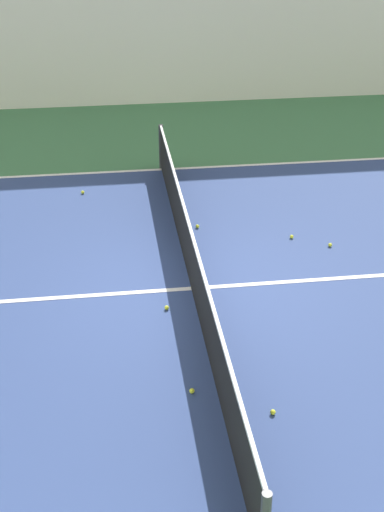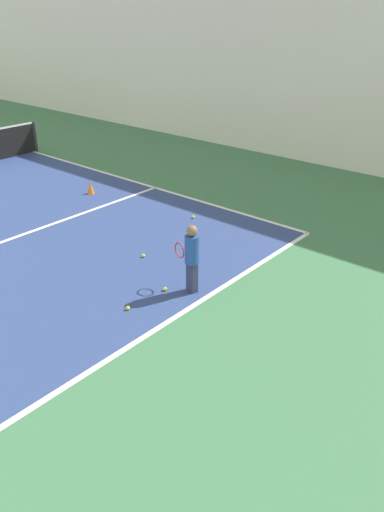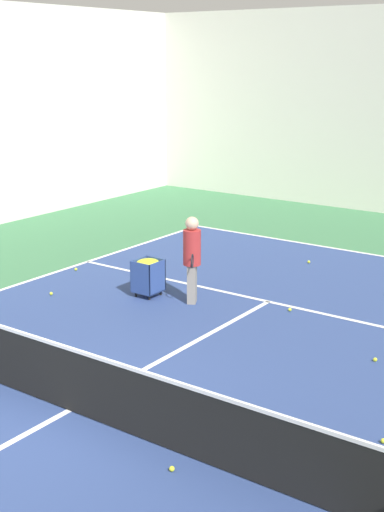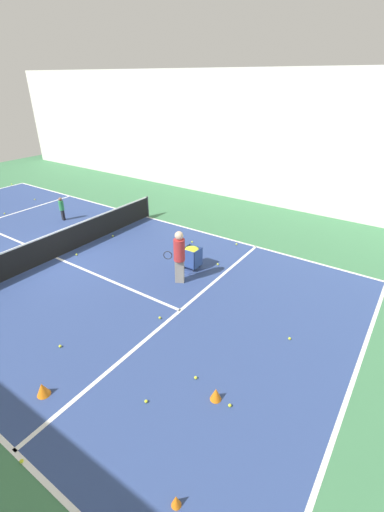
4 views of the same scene
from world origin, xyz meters
TOP-DOWN VIEW (x-y plane):
  - ground_plane at (0.00, 0.00)m, footprint 34.52×34.52m
  - court_playing_area at (0.00, 0.00)m, footprint 10.10×20.69m
  - line_sideline_right at (5.05, 0.00)m, footprint 0.10×20.69m
  - line_centre_service at (0.00, 0.00)m, footprint 0.10×11.38m
  - tennis_net at (0.00, 0.00)m, footprint 10.40×0.10m
  - tennis_ball_1 at (2.11, -0.38)m, footprint 0.07×0.07m
  - tennis_ball_3 at (-2.52, 0.33)m, footprint 0.07×0.07m
  - tennis_ball_6 at (3.95, 1.73)m, footprint 0.07×0.07m
  - tennis_ball_7 at (1.48, -2.01)m, footprint 0.07×0.07m
  - tennis_ball_8 at (-3.05, -0.60)m, footprint 0.07×0.07m
  - tennis_ball_20 at (-0.55, 0.46)m, footprint 0.07×0.07m
  - tennis_ball_23 at (1.08, -2.60)m, footprint 0.07×0.07m

SIDE VIEW (x-z plane):
  - ground_plane at x=0.00m, z-range 0.00..0.00m
  - court_playing_area at x=0.00m, z-range 0.00..0.00m
  - line_sideline_right at x=5.05m, z-range 0.00..0.01m
  - line_centre_service at x=0.00m, z-range 0.00..0.01m
  - tennis_ball_1 at x=2.11m, z-range 0.00..0.07m
  - tennis_ball_3 at x=-2.52m, z-range 0.00..0.07m
  - tennis_ball_6 at x=3.95m, z-range 0.00..0.07m
  - tennis_ball_7 at x=1.48m, z-range 0.00..0.07m
  - tennis_ball_8 at x=-3.05m, z-range 0.00..0.07m
  - tennis_ball_20 at x=-0.55m, z-range 0.00..0.07m
  - tennis_ball_23 at x=1.08m, z-range 0.00..0.07m
  - tennis_net at x=0.00m, z-range 0.02..1.01m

